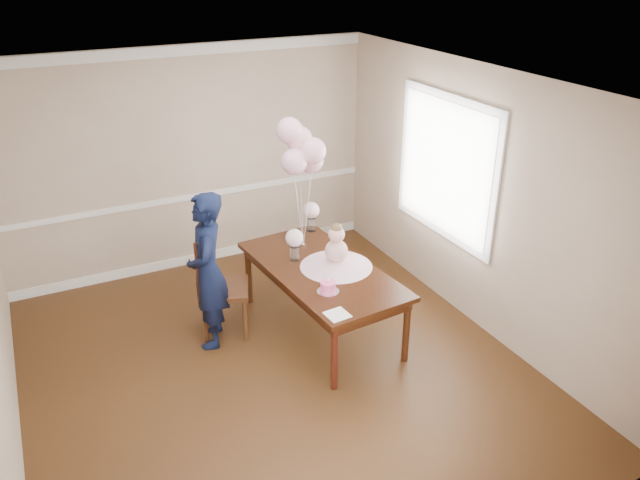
% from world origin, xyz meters
% --- Properties ---
extents(floor, '(4.50, 5.00, 0.00)m').
position_xyz_m(floor, '(0.00, 0.00, 0.00)').
color(floor, '#331C0C').
rests_on(floor, ground).
extents(ceiling, '(4.50, 5.00, 0.02)m').
position_xyz_m(ceiling, '(0.00, 0.00, 2.70)').
color(ceiling, silver).
rests_on(ceiling, wall_back).
extents(wall_back, '(4.50, 0.02, 2.70)m').
position_xyz_m(wall_back, '(0.00, 2.50, 1.35)').
color(wall_back, tan).
rests_on(wall_back, floor).
extents(wall_front, '(4.50, 0.02, 2.70)m').
position_xyz_m(wall_front, '(0.00, -2.50, 1.35)').
color(wall_front, tan).
rests_on(wall_front, floor).
extents(wall_right, '(0.02, 5.00, 2.70)m').
position_xyz_m(wall_right, '(2.25, 0.00, 1.35)').
color(wall_right, tan).
rests_on(wall_right, floor).
extents(chair_rail_trim, '(4.50, 0.02, 0.07)m').
position_xyz_m(chair_rail_trim, '(0.00, 2.49, 0.90)').
color(chair_rail_trim, white).
rests_on(chair_rail_trim, wall_back).
extents(crown_molding, '(4.50, 0.02, 0.12)m').
position_xyz_m(crown_molding, '(0.00, 2.49, 2.63)').
color(crown_molding, silver).
rests_on(crown_molding, wall_back).
extents(baseboard_trim, '(4.50, 0.02, 0.12)m').
position_xyz_m(baseboard_trim, '(0.00, 2.49, 0.06)').
color(baseboard_trim, white).
rests_on(baseboard_trim, floor).
extents(window_frame, '(0.02, 1.66, 1.56)m').
position_xyz_m(window_frame, '(2.23, 0.50, 1.55)').
color(window_frame, silver).
rests_on(window_frame, wall_right).
extents(window_blinds, '(0.01, 1.50, 1.40)m').
position_xyz_m(window_blinds, '(2.21, 0.50, 1.55)').
color(window_blinds, silver).
rests_on(window_blinds, wall_right).
extents(dining_table_top, '(1.14, 2.02, 0.05)m').
position_xyz_m(dining_table_top, '(0.71, 0.42, 0.71)').
color(dining_table_top, black).
rests_on(dining_table_top, table_leg_fl).
extents(table_apron, '(1.03, 1.92, 0.10)m').
position_xyz_m(table_apron, '(0.71, 0.42, 0.63)').
color(table_apron, black).
rests_on(table_apron, table_leg_fl).
extents(table_leg_fl, '(0.07, 0.07, 0.68)m').
position_xyz_m(table_leg_fl, '(0.38, -0.51, 0.34)').
color(table_leg_fl, black).
rests_on(table_leg_fl, floor).
extents(table_leg_fr, '(0.07, 0.07, 0.68)m').
position_xyz_m(table_leg_fr, '(1.19, -0.44, 0.34)').
color(table_leg_fr, black).
rests_on(table_leg_fr, floor).
extents(table_leg_bl, '(0.07, 0.07, 0.68)m').
position_xyz_m(table_leg_bl, '(0.22, 1.28, 0.34)').
color(table_leg_bl, black).
rests_on(table_leg_bl, floor).
extents(table_leg_br, '(0.07, 0.07, 0.68)m').
position_xyz_m(table_leg_br, '(1.04, 1.35, 0.34)').
color(table_leg_br, black).
rests_on(table_leg_br, floor).
extents(baby_skirt, '(0.80, 0.80, 0.10)m').
position_xyz_m(baby_skirt, '(0.86, 0.39, 0.78)').
color(baby_skirt, '#E9ABBE').
rests_on(baby_skirt, dining_table_top).
extents(baby_torso, '(0.23, 0.23, 0.23)m').
position_xyz_m(baby_torso, '(0.86, 0.39, 0.91)').
color(baby_torso, pink).
rests_on(baby_torso, baby_skirt).
extents(baby_head, '(0.17, 0.17, 0.17)m').
position_xyz_m(baby_head, '(0.86, 0.39, 1.09)').
color(baby_head, beige).
rests_on(baby_head, baby_torso).
extents(baby_hair, '(0.12, 0.12, 0.12)m').
position_xyz_m(baby_hair, '(0.86, 0.39, 1.15)').
color(baby_hair, brown).
rests_on(baby_hair, baby_head).
extents(cake_platter, '(0.23, 0.23, 0.01)m').
position_xyz_m(cake_platter, '(0.55, -0.03, 0.73)').
color(cake_platter, silver).
rests_on(cake_platter, dining_table_top).
extents(birthday_cake, '(0.16, 0.16, 0.10)m').
position_xyz_m(birthday_cake, '(0.55, -0.03, 0.79)').
color(birthday_cake, '#FF509D').
rests_on(birthday_cake, cake_platter).
extents(cake_flower_a, '(0.03, 0.03, 0.03)m').
position_xyz_m(cake_flower_a, '(0.55, -0.03, 0.85)').
color(cake_flower_a, silver).
rests_on(cake_flower_a, birthday_cake).
extents(cake_flower_b, '(0.03, 0.03, 0.03)m').
position_xyz_m(cake_flower_b, '(0.58, -0.01, 0.85)').
color(cake_flower_b, silver).
rests_on(cake_flower_b, birthday_cake).
extents(rose_vase_near, '(0.11, 0.11, 0.16)m').
position_xyz_m(rose_vase_near, '(0.54, 0.70, 0.81)').
color(rose_vase_near, silver).
rests_on(rose_vase_near, dining_table_top).
extents(roses_near, '(0.19, 0.19, 0.19)m').
position_xyz_m(roses_near, '(0.54, 0.70, 0.98)').
color(roses_near, silver).
rests_on(roses_near, rose_vase_near).
extents(rose_vase_far, '(0.11, 0.11, 0.16)m').
position_xyz_m(rose_vase_far, '(1.01, 1.28, 0.81)').
color(rose_vase_far, white).
rests_on(rose_vase_far, dining_table_top).
extents(roses_far, '(0.19, 0.19, 0.19)m').
position_xyz_m(roses_far, '(1.01, 1.28, 0.98)').
color(roses_far, '#FAD2D6').
rests_on(roses_far, rose_vase_far).
extents(napkin, '(0.21, 0.21, 0.01)m').
position_xyz_m(napkin, '(0.44, -0.43, 0.74)').
color(napkin, white).
rests_on(napkin, dining_table_top).
extents(balloon_weight, '(0.04, 0.04, 0.02)m').
position_xyz_m(balloon_weight, '(0.76, 0.97, 0.74)').
color(balloon_weight, white).
rests_on(balloon_weight, dining_table_top).
extents(balloon_a, '(0.27, 0.27, 0.27)m').
position_xyz_m(balloon_a, '(0.66, 0.96, 1.71)').
color(balloon_a, '#F8AFCD').
rests_on(balloon_a, balloon_ribbon_a).
extents(balloon_b, '(0.27, 0.27, 0.27)m').
position_xyz_m(balloon_b, '(0.86, 0.92, 1.80)').
color(balloon_b, '#FFB4CB').
rests_on(balloon_b, balloon_ribbon_b).
extents(balloon_c, '(0.27, 0.27, 0.27)m').
position_xyz_m(balloon_c, '(0.77, 1.06, 1.90)').
color(balloon_c, '#F3ACBC').
rests_on(balloon_c, balloon_ribbon_c).
extents(balloon_d, '(0.27, 0.27, 0.27)m').
position_xyz_m(balloon_d, '(0.67, 1.08, 2.00)').
color(balloon_d, '#FAB1C8').
rests_on(balloon_d, balloon_ribbon_d).
extents(balloon_e, '(0.27, 0.27, 0.27)m').
position_xyz_m(balloon_e, '(0.90, 1.06, 1.66)').
color(balloon_e, '#DC9CAC').
rests_on(balloon_e, balloon_ribbon_e).
extents(balloon_ribbon_a, '(0.09, 0.01, 0.81)m').
position_xyz_m(balloon_ribbon_a, '(0.71, 0.96, 1.15)').
color(balloon_ribbon_a, white).
rests_on(balloon_ribbon_a, balloon_weight).
extents(balloon_ribbon_b, '(0.10, 0.04, 0.91)m').
position_xyz_m(balloon_ribbon_b, '(0.81, 0.94, 1.20)').
color(balloon_ribbon_b, white).
rests_on(balloon_ribbon_b, balloon_weight).
extents(balloon_ribbon_c, '(0.01, 0.09, 1.01)m').
position_xyz_m(balloon_ribbon_c, '(0.77, 1.01, 1.25)').
color(balloon_ribbon_c, white).
rests_on(balloon_ribbon_c, balloon_weight).
extents(balloon_ribbon_d, '(0.09, 0.09, 1.10)m').
position_xyz_m(balloon_ribbon_d, '(0.72, 1.02, 1.30)').
color(balloon_ribbon_d, white).
rests_on(balloon_ribbon_d, balloon_weight).
extents(balloon_ribbon_e, '(0.13, 0.08, 0.76)m').
position_xyz_m(balloon_ribbon_e, '(0.83, 1.01, 1.13)').
color(balloon_ribbon_e, white).
rests_on(balloon_ribbon_e, balloon_weight).
extents(dining_chair_seat, '(0.63, 0.63, 0.06)m').
position_xyz_m(dining_chair_seat, '(-0.20, 0.83, 0.50)').
color(dining_chair_seat, '#381C0F').
rests_on(dining_chair_seat, chair_leg_fl).
extents(chair_leg_fl, '(0.06, 0.06, 0.48)m').
position_xyz_m(chair_leg_fl, '(-0.46, 0.72, 0.24)').
color(chair_leg_fl, '#3C1F10').
rests_on(chair_leg_fl, floor).
extents(chair_leg_fr, '(0.06, 0.06, 0.48)m').
position_xyz_m(chair_leg_fr, '(-0.08, 0.58, 0.24)').
color(chair_leg_fr, '#3D2210').
rests_on(chair_leg_fr, floor).
extents(chair_leg_bl, '(0.06, 0.06, 0.48)m').
position_xyz_m(chair_leg_bl, '(-0.32, 1.09, 0.24)').
color(chair_leg_bl, '#36150E').
rests_on(chair_leg_bl, floor).
extents(chair_leg_br, '(0.06, 0.06, 0.48)m').
position_xyz_m(chair_leg_br, '(0.06, 0.95, 0.24)').
color(chair_leg_br, '#3D1B10').
rests_on(chair_leg_br, floor).
extents(chair_back_post_l, '(0.06, 0.06, 0.62)m').
position_xyz_m(chair_back_post_l, '(-0.48, 0.72, 0.82)').
color(chair_back_post_l, '#37180F').
rests_on(chair_back_post_l, dining_chair_seat).
extents(chair_back_post_r, '(0.06, 0.06, 0.62)m').
position_xyz_m(chair_back_post_r, '(-0.34, 1.10, 0.82)').
color(chair_back_post_r, '#391C0F').
rests_on(chair_back_post_r, dining_chair_seat).
extents(chair_slat_low, '(0.19, 0.43, 0.06)m').
position_xyz_m(chair_slat_low, '(-0.41, 0.91, 0.69)').
color(chair_slat_low, '#32170D').
rests_on(chair_slat_low, dining_chair_seat).
extents(chair_slat_mid, '(0.19, 0.43, 0.06)m').
position_xyz_m(chair_slat_mid, '(-0.41, 0.91, 0.87)').
color(chair_slat_mid, '#34170E').
rests_on(chair_slat_mid, dining_chair_seat).
extents(chair_slat_top, '(0.19, 0.43, 0.06)m').
position_xyz_m(chair_slat_top, '(-0.41, 0.91, 1.05)').
color(chair_slat_top, '#37180F').
rests_on(chair_slat_top, dining_chair_seat).
extents(woman, '(0.56, 0.69, 1.62)m').
position_xyz_m(woman, '(-0.38, 0.73, 0.81)').
color(woman, black).
rests_on(woman, floor).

